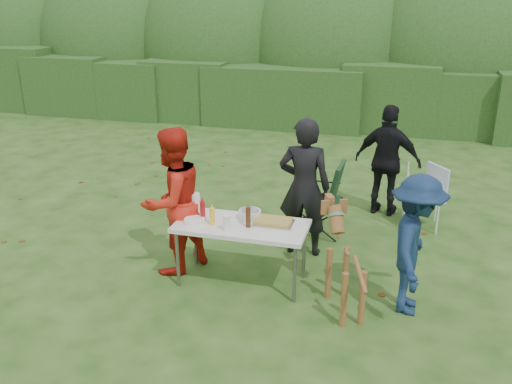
% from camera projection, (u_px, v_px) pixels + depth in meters
% --- Properties ---
extents(ground, '(80.00, 80.00, 0.00)m').
position_uv_depth(ground, '(208.00, 282.00, 6.37)').
color(ground, '#1E4211').
extents(hedge_row, '(22.00, 1.40, 1.70)m').
position_uv_depth(hedge_row, '(319.00, 92.00, 13.30)').
color(hedge_row, '#23471C').
rests_on(hedge_row, ground).
extents(shrub_backdrop, '(20.00, 2.60, 3.20)m').
position_uv_depth(shrub_backdrop, '(329.00, 54.00, 14.48)').
color(shrub_backdrop, '#3D6628').
rests_on(shrub_backdrop, ground).
extents(folding_table, '(1.50, 0.70, 0.74)m').
position_uv_depth(folding_table, '(241.00, 228.00, 6.14)').
color(folding_table, silver).
rests_on(folding_table, ground).
extents(person_cook, '(0.67, 0.45, 1.79)m').
position_uv_depth(person_cook, '(304.00, 187.00, 6.80)').
color(person_cook, black).
rests_on(person_cook, ground).
extents(person_red_jacket, '(0.97, 1.06, 1.78)m').
position_uv_depth(person_red_jacket, '(173.00, 201.00, 6.38)').
color(person_red_jacket, red).
rests_on(person_red_jacket, ground).
extents(person_black_puffy, '(1.05, 0.61, 1.68)m').
position_uv_depth(person_black_puffy, '(388.00, 161.00, 8.04)').
color(person_black_puffy, black).
rests_on(person_black_puffy, ground).
extents(child, '(0.62, 1.01, 1.52)m').
position_uv_depth(child, '(415.00, 245.00, 5.57)').
color(child, '#112647').
rests_on(child, ground).
extents(dog, '(0.85, 1.19, 1.05)m').
position_uv_depth(dog, '(346.00, 267.00, 5.63)').
color(dog, brown).
rests_on(dog, ground).
extents(camping_chair, '(0.68, 0.68, 1.04)m').
position_uv_depth(camping_chair, '(318.00, 197.00, 7.53)').
color(camping_chair, '#18371C').
rests_on(camping_chair, ground).
extents(lawn_chair, '(0.74, 0.74, 0.90)m').
position_uv_depth(lawn_chair, '(422.00, 197.00, 7.73)').
color(lawn_chair, '#6A98E5').
rests_on(lawn_chair, ground).
extents(food_tray, '(0.45, 0.30, 0.02)m').
position_uv_depth(food_tray, '(273.00, 223.00, 6.12)').
color(food_tray, '#B7B7BA').
rests_on(food_tray, folding_table).
extents(focaccia_bread, '(0.40, 0.26, 0.04)m').
position_uv_depth(focaccia_bread, '(273.00, 221.00, 6.11)').
color(focaccia_bread, '#AB923F').
rests_on(focaccia_bread, food_tray).
extents(mustard_bottle, '(0.06, 0.06, 0.20)m').
position_uv_depth(mustard_bottle, '(212.00, 216.00, 6.08)').
color(mustard_bottle, yellow).
rests_on(mustard_bottle, folding_table).
extents(ketchup_bottle, '(0.06, 0.06, 0.22)m').
position_uv_depth(ketchup_bottle, '(203.00, 211.00, 6.19)').
color(ketchup_bottle, maroon).
rests_on(ketchup_bottle, folding_table).
extents(beer_bottle, '(0.06, 0.06, 0.24)m').
position_uv_depth(beer_bottle, '(248.00, 217.00, 6.01)').
color(beer_bottle, '#47230F').
rests_on(beer_bottle, folding_table).
extents(paper_towel_roll, '(0.12, 0.12, 0.26)m').
position_uv_depth(paper_towel_roll, '(195.00, 204.00, 6.35)').
color(paper_towel_roll, white).
rests_on(paper_towel_roll, folding_table).
extents(cup_stack, '(0.08, 0.08, 0.18)m').
position_uv_depth(cup_stack, '(227.00, 223.00, 5.93)').
color(cup_stack, white).
rests_on(cup_stack, folding_table).
extents(pasta_bowl, '(0.26, 0.26, 0.10)m').
position_uv_depth(pasta_bowl, '(250.00, 214.00, 6.26)').
color(pasta_bowl, silver).
rests_on(pasta_bowl, folding_table).
extents(plate_stack, '(0.24, 0.24, 0.05)m').
position_uv_depth(plate_stack, '(194.00, 221.00, 6.14)').
color(plate_stack, white).
rests_on(plate_stack, folding_table).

